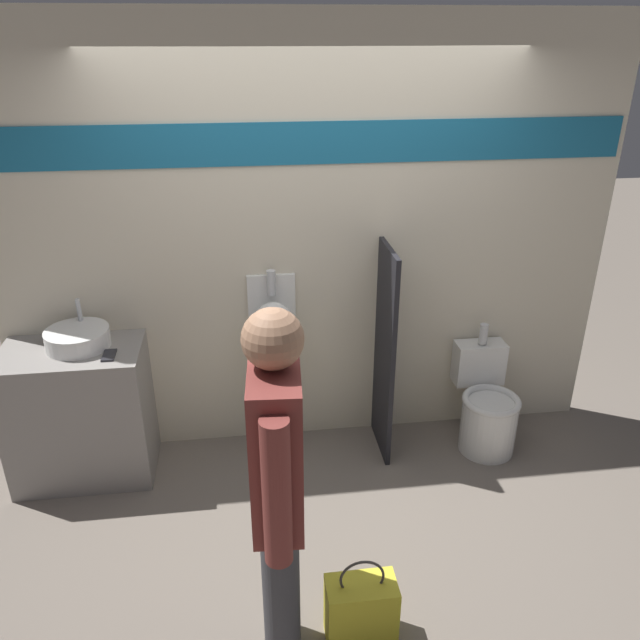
{
  "coord_description": "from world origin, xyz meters",
  "views": [
    {
      "loc": [
        -0.43,
        -3.08,
        2.58
      ],
      "look_at": [
        0.0,
        0.17,
        1.05
      ],
      "focal_mm": 35.0,
      "sensor_mm": 36.0,
      "label": 1
    }
  ],
  "objects_px": {
    "cell_phone": "(109,355)",
    "urinal_near_counter": "(274,337)",
    "toilet": "(486,409)",
    "shopping_bag": "(361,611)",
    "person_in_vest": "(278,487)",
    "sink_basin": "(78,338)"
  },
  "relations": [
    {
      "from": "toilet",
      "to": "person_in_vest",
      "type": "height_order",
      "value": "person_in_vest"
    },
    {
      "from": "sink_basin",
      "to": "cell_phone",
      "type": "bearing_deg",
      "value": -37.29
    },
    {
      "from": "person_in_vest",
      "to": "sink_basin",
      "type": "bearing_deg",
      "value": 39.55
    },
    {
      "from": "sink_basin",
      "to": "urinal_near_counter",
      "type": "bearing_deg",
      "value": 2.56
    },
    {
      "from": "urinal_near_counter",
      "to": "toilet",
      "type": "height_order",
      "value": "urinal_near_counter"
    },
    {
      "from": "toilet",
      "to": "person_in_vest",
      "type": "relative_size",
      "value": 0.48
    },
    {
      "from": "cell_phone",
      "to": "shopping_bag",
      "type": "distance_m",
      "value": 1.95
    },
    {
      "from": "cell_phone",
      "to": "shopping_bag",
      "type": "relative_size",
      "value": 0.29
    },
    {
      "from": "toilet",
      "to": "person_in_vest",
      "type": "bearing_deg",
      "value": -136.52
    },
    {
      "from": "sink_basin",
      "to": "person_in_vest",
      "type": "height_order",
      "value": "person_in_vest"
    },
    {
      "from": "shopping_bag",
      "to": "sink_basin",
      "type": "bearing_deg",
      "value": 134.28
    },
    {
      "from": "toilet",
      "to": "sink_basin",
      "type": "bearing_deg",
      "value": 177.7
    },
    {
      "from": "cell_phone",
      "to": "toilet",
      "type": "relative_size",
      "value": 0.17
    },
    {
      "from": "toilet",
      "to": "shopping_bag",
      "type": "xyz_separation_m",
      "value": [
        -1.12,
        -1.37,
        -0.11
      ]
    },
    {
      "from": "cell_phone",
      "to": "toilet",
      "type": "distance_m",
      "value": 2.43
    },
    {
      "from": "cell_phone",
      "to": "urinal_near_counter",
      "type": "relative_size",
      "value": 0.11
    },
    {
      "from": "shopping_bag",
      "to": "cell_phone",
      "type": "bearing_deg",
      "value": 133.12
    },
    {
      "from": "urinal_near_counter",
      "to": "shopping_bag",
      "type": "bearing_deg",
      "value": -79.7
    },
    {
      "from": "toilet",
      "to": "person_in_vest",
      "type": "xyz_separation_m",
      "value": [
        -1.47,
        -1.4,
        0.67
      ]
    },
    {
      "from": "urinal_near_counter",
      "to": "toilet",
      "type": "distance_m",
      "value": 1.51
    },
    {
      "from": "person_in_vest",
      "to": "cell_phone",
      "type": "bearing_deg",
      "value": 36.96
    },
    {
      "from": "cell_phone",
      "to": "person_in_vest",
      "type": "distance_m",
      "value": 1.61
    }
  ]
}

